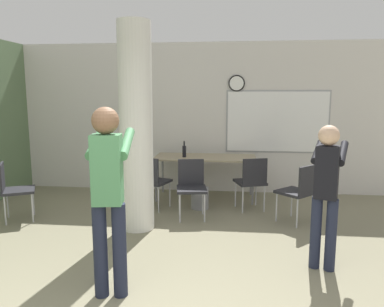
% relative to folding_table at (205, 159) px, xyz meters
% --- Properties ---
extents(wall_back, '(8.00, 0.15, 2.80)m').
position_rel_folding_table_xyz_m(wall_back, '(-0.10, 0.58, 0.69)').
color(wall_back, silver).
rests_on(wall_back, ground_plane).
extents(support_pillar, '(0.45, 0.45, 2.80)m').
position_rel_folding_table_xyz_m(support_pillar, '(-0.82, -1.61, 0.69)').
color(support_pillar, silver).
rests_on(support_pillar, ground_plane).
extents(folding_table, '(1.78, 0.76, 0.76)m').
position_rel_folding_table_xyz_m(folding_table, '(0.00, 0.00, 0.00)').
color(folding_table, tan).
rests_on(folding_table, ground_plane).
extents(bottle_on_table, '(0.07, 0.07, 0.28)m').
position_rel_folding_table_xyz_m(bottle_on_table, '(-0.36, -0.10, 0.16)').
color(bottle_on_table, black).
rests_on(bottle_on_table, folding_table).
extents(waste_bin, '(0.29, 0.29, 0.35)m').
position_rel_folding_table_xyz_m(waste_bin, '(-0.04, -0.62, -0.54)').
color(waste_bin, gray).
rests_on(waste_bin, ground_plane).
extents(chair_table_right, '(0.55, 0.55, 0.87)m').
position_rel_folding_table_xyz_m(chair_table_right, '(0.79, -0.64, -0.20)').
color(chair_table_right, '#232328').
rests_on(chair_table_right, ground_plane).
extents(chair_table_left, '(0.56, 0.56, 0.87)m').
position_rel_folding_table_xyz_m(chair_table_left, '(-0.80, -0.77, -0.20)').
color(chair_table_left, '#232328').
rests_on(chair_table_left, ground_plane).
extents(chair_table_front, '(0.50, 0.50, 0.87)m').
position_rel_folding_table_xyz_m(chair_table_front, '(-0.13, -1.06, -0.20)').
color(chair_table_front, '#232328').
rests_on(chair_table_front, ground_plane).
extents(chair_by_left_wall, '(0.59, 0.59, 0.87)m').
position_rel_folding_table_xyz_m(chair_by_left_wall, '(-2.71, -1.51, -0.20)').
color(chair_by_left_wall, '#232328').
rests_on(chair_by_left_wall, ground_plane).
extents(chair_mid_room, '(0.62, 0.62, 0.87)m').
position_rel_folding_table_xyz_m(chair_mid_room, '(1.44, -1.18, -0.20)').
color(chair_mid_room, '#232328').
rests_on(chair_mid_room, ground_plane).
extents(person_playing_front, '(0.45, 0.67, 1.75)m').
position_rel_folding_table_xyz_m(person_playing_front, '(-0.63, -3.36, 0.32)').
color(person_playing_front, '#1E2338').
rests_on(person_playing_front, ground_plane).
extents(person_playing_side, '(0.48, 0.65, 1.55)m').
position_rel_folding_table_xyz_m(person_playing_side, '(1.46, -2.59, 0.20)').
color(person_playing_side, '#1E2338').
rests_on(person_playing_side, ground_plane).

